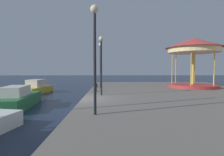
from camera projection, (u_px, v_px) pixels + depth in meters
The scene contains 10 objects.
ground_plane at pixel (82, 110), 11.78m from camera, with size 120.00×120.00×0.00m, color #162338.
quay_dock at pixel (199, 104), 11.88m from camera, with size 15.65×27.75×0.80m, color slate.
motorboat_yellow at pixel (35, 88), 20.04m from camera, with size 2.78×4.65×1.52m.
motorboat_green at pixel (17, 99), 12.58m from camera, with size 2.43×5.13×1.54m.
carousel at pixel (193, 51), 18.43m from camera, with size 5.72×5.72×5.16m.
lamp_post_near_edge at pixel (95, 41), 7.43m from camera, with size 0.36×0.36×4.63m.
lamp_post_mid_promenade at pixel (101, 55), 12.98m from camera, with size 0.36×0.36×4.32m.
lamp_post_far_end at pixel (100, 57), 18.51m from camera, with size 0.36×0.36×4.64m.
bollard_north at pixel (95, 90), 14.84m from camera, with size 0.24×0.24×0.40m, color #2D2D33.
bollard_center at pixel (96, 85), 18.53m from camera, with size 0.24×0.24×0.40m, color #2D2D33.
Camera 1 is at (1.78, -11.68, 2.78)m, focal length 28.38 mm.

